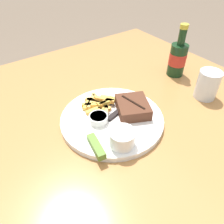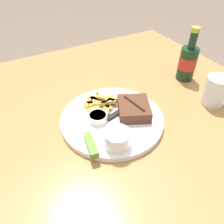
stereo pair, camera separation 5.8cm
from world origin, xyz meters
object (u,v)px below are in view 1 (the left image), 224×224
at_px(drinking_glass, 208,85).
at_px(dipping_sauce_cup, 99,118).
at_px(pickle_spear, 96,146).
at_px(coleslaw_cup, 122,137).
at_px(fork_utensil, 93,105).
at_px(dinner_plate, 112,119).
at_px(beer_bottle, 178,58).
at_px(knife_utensil, 121,110).
at_px(steak_portion, 133,107).

bearing_deg(drinking_glass, dipping_sauce_cup, -103.43).
bearing_deg(pickle_spear, coleslaw_cup, 68.09).
height_order(dipping_sauce_cup, fork_utensil, dipping_sauce_cup).
distance_m(coleslaw_cup, fork_utensil, 0.19).
xyz_separation_m(dinner_plate, coleslaw_cup, (0.11, -0.04, 0.04)).
xyz_separation_m(coleslaw_cup, beer_bottle, (-0.19, 0.42, 0.03)).
distance_m(dinner_plate, knife_utensil, 0.04).
bearing_deg(dinner_plate, beer_bottle, 102.24).
xyz_separation_m(pickle_spear, beer_bottle, (-0.16, 0.49, 0.04)).
distance_m(dinner_plate, fork_utensil, 0.09).
bearing_deg(drinking_glass, steak_portion, -104.36).
bearing_deg(dinner_plate, drinking_glass, 75.86).
bearing_deg(drinking_glass, fork_utensil, -115.00).
xyz_separation_m(steak_portion, pickle_spear, (0.06, -0.18, -0.01)).
height_order(coleslaw_cup, knife_utensil, coleslaw_cup).
bearing_deg(fork_utensil, knife_utensil, 26.63).
bearing_deg(coleslaw_cup, knife_utensil, 143.07).
relative_size(coleslaw_cup, beer_bottle, 0.34).
distance_m(steak_portion, dipping_sauce_cup, 0.12).
bearing_deg(pickle_spear, knife_utensil, 120.16).
relative_size(dinner_plate, knife_utensil, 1.95).
distance_m(dipping_sauce_cup, pickle_spear, 0.11).
bearing_deg(dinner_plate, knife_utensil, 100.86).
bearing_deg(beer_bottle, dinner_plate, -77.76).
bearing_deg(knife_utensil, dinner_plate, 176.69).
height_order(coleslaw_cup, fork_utensil, coleslaw_cup).
xyz_separation_m(dipping_sauce_cup, beer_bottle, (-0.08, 0.43, 0.04)).
height_order(knife_utensil, drinking_glass, drinking_glass).
distance_m(dinner_plate, coleslaw_cup, 0.12).
bearing_deg(knife_utensil, beer_bottle, -1.76).
height_order(dinner_plate, drinking_glass, drinking_glass).
height_order(fork_utensil, drinking_glass, drinking_glass).
relative_size(knife_utensil, drinking_glass, 1.62).
xyz_separation_m(dinner_plate, steak_portion, (0.02, 0.07, 0.03)).
xyz_separation_m(knife_utensil, beer_bottle, (-0.07, 0.34, 0.05)).
bearing_deg(knife_utensil, coleslaw_cup, -141.10).
relative_size(steak_portion, pickle_spear, 1.63).
height_order(dipping_sauce_cup, drinking_glass, drinking_glass).
bearing_deg(pickle_spear, fork_utensil, 150.96).
height_order(pickle_spear, fork_utensil, pickle_spear).
bearing_deg(pickle_spear, steak_portion, 109.70).
bearing_deg(fork_utensil, pickle_spear, -41.58).
bearing_deg(drinking_glass, beer_bottle, 168.97).
relative_size(dinner_plate, beer_bottle, 1.56).
height_order(dinner_plate, steak_portion, steak_portion).
height_order(dinner_plate, fork_utensil, fork_utensil).
height_order(dinner_plate, coleslaw_cup, coleslaw_cup).
distance_m(steak_portion, knife_utensil, 0.04).
bearing_deg(steak_portion, dipping_sauce_cup, -101.12).
relative_size(dinner_plate, pickle_spear, 3.73).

